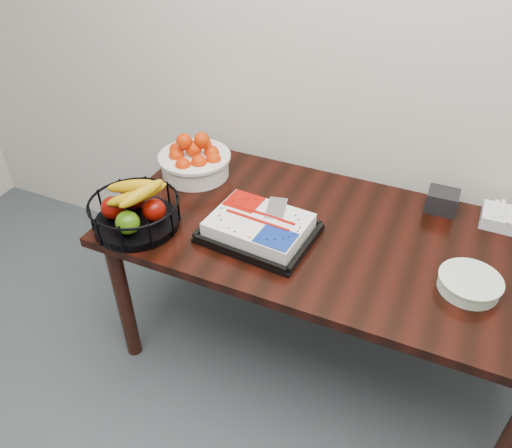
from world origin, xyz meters
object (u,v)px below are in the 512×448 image
at_px(cake_tray, 259,228).
at_px(napkin_box, 442,201).
at_px(table, 326,248).
at_px(tangerine_bowl, 194,157).
at_px(fruit_basket, 135,210).
at_px(plate_stack, 469,284).

relative_size(cake_tray, napkin_box, 3.59).
distance_m(table, tangerine_bowl, 0.76).
height_order(table, fruit_basket, fruit_basket).
xyz_separation_m(table, tangerine_bowl, (-0.72, 0.17, 0.18)).
relative_size(table, plate_stack, 8.15).
bearing_deg(fruit_basket, tangerine_bowl, 87.63).
xyz_separation_m(table, cake_tray, (-0.25, -0.14, 0.13)).
distance_m(plate_stack, napkin_box, 0.49).
relative_size(fruit_basket, plate_stack, 1.67).
bearing_deg(cake_tray, napkin_box, 37.09).
distance_m(cake_tray, fruit_basket, 0.51).
height_order(cake_tray, plate_stack, cake_tray).
distance_m(cake_tray, plate_stack, 0.80).
height_order(cake_tray, fruit_basket, fruit_basket).
relative_size(fruit_basket, napkin_box, 2.89).
bearing_deg(table, tangerine_bowl, 166.66).
relative_size(cake_tray, plate_stack, 2.07).
bearing_deg(cake_tray, plate_stack, 1.74).
distance_m(tangerine_bowl, fruit_basket, 0.45).
relative_size(table, napkin_box, 14.14).
relative_size(table, tangerine_bowl, 5.30).
xyz_separation_m(cake_tray, plate_stack, (0.80, 0.02, -0.01)).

